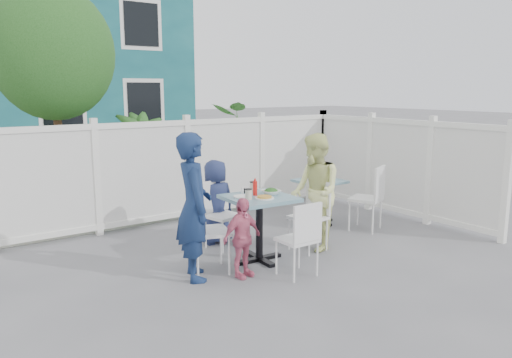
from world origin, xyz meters
TOP-DOWN VIEW (x-y plane):
  - ground at (0.00, 0.00)m, footprint 80.00×80.00m
  - near_sidewalk at (0.00, 3.80)m, footprint 24.00×2.60m
  - street at (0.00, 7.50)m, footprint 24.00×5.00m
  - far_sidewalk at (0.00, 10.60)m, footprint 24.00×1.60m
  - building at (-0.50, 14.00)m, footprint 11.00×6.00m
  - fence_back at (0.10, 2.40)m, footprint 5.86×0.08m
  - fence_right at (3.00, 0.60)m, footprint 0.08×3.66m
  - tree at (-1.60, 3.30)m, footprint 1.80×1.62m
  - utility_cabinet at (-2.05, 4.00)m, footprint 0.74×0.57m
  - potted_shrub_a at (-0.39, 3.10)m, footprint 1.00×1.00m
  - potted_shrub_b at (1.94, 3.00)m, footprint 1.87×1.70m
  - main_table at (-0.12, 0.16)m, footprint 0.80×0.80m
  - spare_table at (1.66, 1.02)m, footprint 0.65×0.65m
  - chair_left at (-0.88, 0.23)m, footprint 0.54×0.55m
  - chair_right at (0.71, 0.13)m, footprint 0.44×0.45m
  - chair_back at (-0.22, 0.94)m, footprint 0.47×0.46m
  - chair_near at (-0.07, -0.55)m, footprint 0.39×0.38m
  - chair_spare at (2.00, 0.27)m, footprint 0.57×0.57m
  - man at (-1.03, 0.13)m, footprint 0.56×0.69m
  - woman at (0.75, 0.13)m, footprint 0.82×0.91m
  - boy at (-0.18, 1.09)m, footprint 0.58×0.39m
  - toddler at (-0.59, -0.15)m, footprint 0.56×0.30m
  - plate_main at (-0.14, 0.03)m, footprint 0.23×0.23m
  - plate_side at (-0.31, 0.25)m, footprint 0.22×0.22m
  - salad_bowl at (0.06, 0.17)m, footprint 0.22×0.22m
  - coffee_cup_a at (-0.32, 0.11)m, footprint 0.08×0.08m
  - coffee_cup_b at (-0.05, 0.38)m, footprint 0.09×0.09m
  - ketchup_bottle at (-0.12, 0.25)m, footprint 0.05×0.05m
  - salt_shaker at (-0.19, 0.42)m, footprint 0.03×0.03m
  - pepper_shaker at (-0.17, 0.43)m, footprint 0.03×0.03m

SIDE VIEW (x-z plane):
  - ground at x=0.00m, z-range 0.00..0.00m
  - street at x=0.00m, z-range 0.00..0.01m
  - near_sidewalk at x=0.00m, z-range 0.00..0.01m
  - far_sidewalk at x=0.00m, z-range 0.00..0.01m
  - toddler at x=-0.59m, z-range 0.00..0.90m
  - chair_near at x=-0.07m, z-range 0.07..0.93m
  - chair_back at x=-0.22m, z-range 0.07..0.96m
  - chair_right at x=0.71m, z-range 0.07..0.98m
  - spare_table at x=1.66m, z-range 0.19..0.88m
  - chair_spare at x=2.00m, z-range 0.08..1.05m
  - chair_left at x=-0.88m, z-range 0.08..1.05m
  - boy at x=-0.18m, z-range 0.00..1.15m
  - main_table at x=-0.12m, z-range 0.22..1.03m
  - utility_cabinet at x=-2.05m, z-range 0.00..1.26m
  - woman at x=0.75m, z-range 0.00..1.52m
  - fence_right at x=3.00m, z-range -0.02..1.58m
  - fence_back at x=0.10m, z-range -0.02..1.58m
  - plate_main at x=-0.14m, z-range 0.81..0.82m
  - plate_side at x=-0.31m, z-range 0.81..0.82m
  - man at x=-1.03m, z-range 0.00..1.63m
  - salad_bowl at x=0.06m, z-range 0.81..0.86m
  - pepper_shaker at x=-0.17m, z-range 0.81..0.87m
  - salt_shaker at x=-0.19m, z-range 0.81..0.88m
  - potted_shrub_a at x=-0.39m, z-range 0.00..1.70m
  - coffee_cup_a at x=-0.32m, z-range 0.81..0.92m
  - coffee_cup_b at x=-0.05m, z-range 0.81..0.94m
  - ketchup_bottle at x=-0.12m, z-range 0.81..0.98m
  - potted_shrub_b at x=1.94m, z-range 0.00..1.82m
  - tree at x=-1.60m, z-range 0.80..4.39m
  - building at x=-0.50m, z-range 0.00..6.00m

